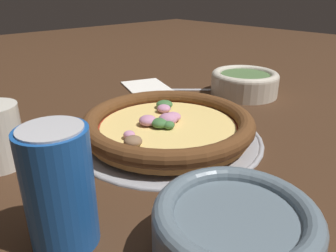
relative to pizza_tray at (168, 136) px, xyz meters
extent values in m
plane|color=#3D2616|center=(0.00, 0.00, 0.00)|extent=(3.00, 3.00, 0.00)
cylinder|color=#9E9EA3|center=(0.00, 0.00, 0.00)|extent=(0.31, 0.31, 0.00)
torus|color=#9E9EA3|center=(0.00, 0.00, 0.00)|extent=(0.31, 0.31, 0.01)
cylinder|color=#A86B33|center=(0.00, 0.00, 0.01)|extent=(0.26, 0.26, 0.01)
torus|color=#563319|center=(0.00, 0.00, 0.03)|extent=(0.28, 0.28, 0.03)
cylinder|color=#A32D19|center=(0.00, 0.00, 0.02)|extent=(0.23, 0.23, 0.00)
cylinder|color=#EAC670|center=(0.00, 0.00, 0.02)|extent=(0.22, 0.22, 0.00)
ellipsoid|color=#3D6B38|center=(0.00, 0.00, 0.03)|extent=(0.02, 0.02, 0.01)
ellipsoid|color=brown|center=(-0.02, 0.09, 0.03)|extent=(0.03, 0.03, 0.02)
ellipsoid|color=#C17FA3|center=(0.01, -0.02, 0.03)|extent=(0.04, 0.04, 0.02)
ellipsoid|color=brown|center=(0.00, 0.00, 0.03)|extent=(0.03, 0.03, 0.01)
ellipsoid|color=#3D6B38|center=(0.00, 0.02, 0.03)|extent=(0.04, 0.04, 0.01)
ellipsoid|color=#C17FA3|center=(0.00, 0.00, 0.03)|extent=(0.04, 0.04, 0.02)
ellipsoid|color=#C17FA3|center=(0.00, 0.08, 0.03)|extent=(0.02, 0.02, 0.01)
ellipsoid|color=#C17FA3|center=(0.05, -0.03, 0.03)|extent=(0.03, 0.03, 0.01)
ellipsoid|color=#3D6B38|center=(0.06, -0.05, 0.03)|extent=(0.03, 0.03, 0.01)
ellipsoid|color=#3D6B38|center=(-0.01, 0.01, 0.03)|extent=(0.02, 0.02, 0.01)
ellipsoid|color=#C17FA3|center=(0.02, 0.03, 0.03)|extent=(0.04, 0.04, 0.02)
cylinder|color=slate|center=(-0.23, 0.14, 0.02)|extent=(0.15, 0.15, 0.05)
torus|color=slate|center=(-0.23, 0.14, 0.05)|extent=(0.15, 0.15, 0.02)
cylinder|color=beige|center=(0.05, -0.29, 0.02)|extent=(0.15, 0.15, 0.05)
torus|color=beige|center=(0.05, -0.29, 0.04)|extent=(0.15, 0.15, 0.02)
cylinder|color=#4C6B3D|center=(0.05, -0.29, 0.04)|extent=(0.11, 0.11, 0.00)
cube|color=white|center=(0.24, -0.16, 0.00)|extent=(0.18, 0.15, 0.01)
cube|color=#B7B7BC|center=(0.17, -0.22, 0.00)|extent=(0.11, 0.12, 0.00)
cube|color=#B7B7BC|center=(0.23, -0.15, 0.00)|extent=(0.05, 0.05, 0.00)
cylinder|color=#194C99|center=(-0.10, 0.24, 0.06)|extent=(0.07, 0.07, 0.12)
cylinder|color=#BCBCC1|center=(-0.10, 0.24, 0.12)|extent=(0.06, 0.06, 0.00)
camera|label=1|loc=(-0.36, 0.34, 0.23)|focal=35.00mm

